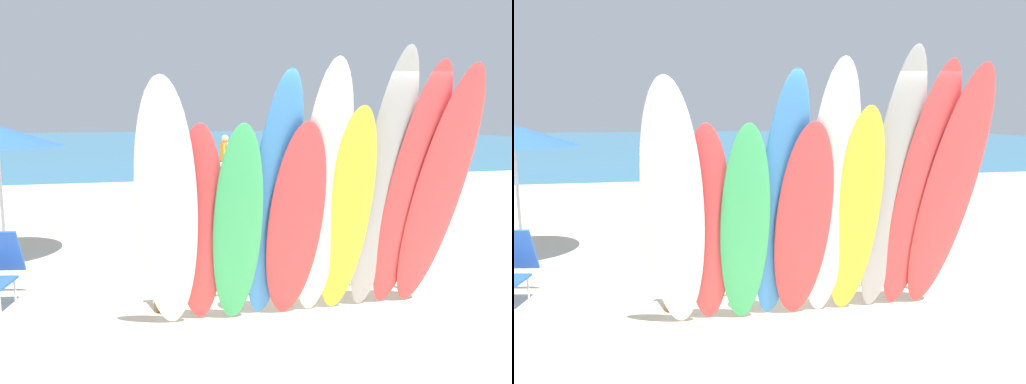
% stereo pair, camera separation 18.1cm
% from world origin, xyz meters
% --- Properties ---
extents(ground, '(60.00, 60.00, 0.00)m').
position_xyz_m(ground, '(0.00, 14.00, 0.00)').
color(ground, beige).
extents(ocean_water, '(60.00, 40.00, 0.02)m').
position_xyz_m(ocean_water, '(0.00, 30.60, 0.01)').
color(ocean_water, teal).
rests_on(ocean_water, ground).
extents(surfboard_rack, '(3.07, 0.07, 0.69)m').
position_xyz_m(surfboard_rack, '(0.00, 0.00, 0.54)').
color(surfboard_rack, brown).
rests_on(surfboard_rack, ground).
extents(surfboard_white_0, '(0.65, 1.12, 2.44)m').
position_xyz_m(surfboard_white_0, '(-1.38, -0.82, 1.22)').
color(surfboard_white_0, white).
rests_on(surfboard_white_0, ground).
extents(surfboard_red_1, '(0.52, 0.85, 2.07)m').
position_xyz_m(surfboard_red_1, '(-1.07, -0.65, 1.04)').
color(surfboard_red_1, '#D13D42').
rests_on(surfboard_red_1, ground).
extents(surfboard_green_2, '(0.49, 0.88, 2.07)m').
position_xyz_m(surfboard_green_2, '(-0.72, -0.73, 1.04)').
color(surfboard_green_2, '#38B266').
rests_on(surfboard_green_2, ground).
extents(surfboard_blue_3, '(0.55, 1.00, 2.52)m').
position_xyz_m(surfboard_blue_3, '(-0.37, -0.71, 1.26)').
color(surfboard_blue_3, '#337AD1').
rests_on(surfboard_blue_3, ground).
extents(surfboard_red_4, '(0.55, 0.84, 2.08)m').
position_xyz_m(surfboard_red_4, '(-0.15, -0.70, 1.04)').
color(surfboard_red_4, '#D13D42').
rests_on(surfboard_red_4, ground).
extents(surfboard_white_5, '(0.56, 1.00, 2.62)m').
position_xyz_m(surfboard_white_5, '(0.11, -0.75, 1.31)').
color(surfboard_white_5, white).
rests_on(surfboard_white_5, ground).
extents(surfboard_yellow_6, '(0.55, 0.92, 2.22)m').
position_xyz_m(surfboard_yellow_6, '(0.39, -0.70, 1.11)').
color(surfboard_yellow_6, yellow).
rests_on(surfboard_yellow_6, ground).
extents(surfboard_grey_7, '(0.46, 0.97, 2.74)m').
position_xyz_m(surfboard_grey_7, '(0.74, -0.73, 1.37)').
color(surfboard_grey_7, '#999EA3').
rests_on(surfboard_grey_7, ground).
extents(surfboard_red_8, '(0.57, 1.04, 2.63)m').
position_xyz_m(surfboard_red_8, '(1.04, -0.73, 1.31)').
color(surfboard_red_8, '#D13D42').
rests_on(surfboard_red_8, ground).
extents(surfboard_red_9, '(0.63, 1.08, 2.60)m').
position_xyz_m(surfboard_red_9, '(1.34, -0.77, 1.30)').
color(surfboard_red_9, '#D13D42').
rests_on(surfboard_red_9, ground).
extents(beachgoer_near_rack, '(0.40, 0.57, 1.52)m').
position_xyz_m(beachgoer_near_rack, '(0.65, 8.47, 0.88)').
color(beachgoer_near_rack, tan).
rests_on(beachgoer_near_rack, ground).
extents(beachgoer_midbeach, '(0.42, 0.60, 1.61)m').
position_xyz_m(beachgoer_midbeach, '(0.67, 3.50, 0.93)').
color(beachgoer_midbeach, brown).
rests_on(beachgoer_midbeach, ground).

